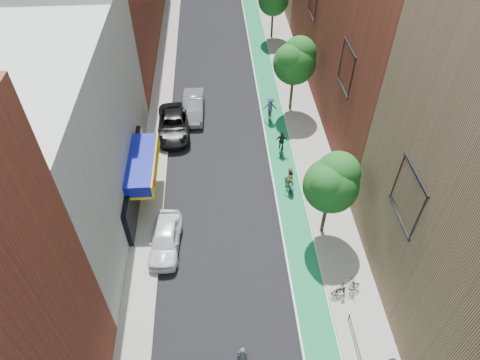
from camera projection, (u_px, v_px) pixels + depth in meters
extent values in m
cube|color=#136E44|center=(270.00, 98.00, 39.79)|extent=(2.00, 68.00, 0.01)
cube|color=gray|center=(161.00, 101.00, 39.27)|extent=(2.00, 68.00, 0.15)
cube|color=gray|center=(296.00, 96.00, 39.86)|extent=(3.00, 68.00, 0.15)
cube|color=silver|center=(55.00, 134.00, 26.34)|extent=(8.00, 20.00, 12.00)
cylinder|color=#332619|center=(324.00, 216.00, 27.32)|extent=(0.24, 0.24, 3.30)
sphere|color=#144C17|center=(331.00, 186.00, 25.41)|extent=(3.36, 3.36, 3.36)
sphere|color=#144C17|center=(338.00, 173.00, 25.14)|extent=(2.64, 2.64, 2.64)
sphere|color=#144C17|center=(328.00, 184.00, 24.85)|extent=(2.40, 2.40, 2.40)
cylinder|color=#332619|center=(291.00, 93.00, 37.23)|extent=(0.24, 0.24, 3.47)
sphere|color=#144C17|center=(294.00, 63.00, 35.22)|extent=(3.53, 3.53, 3.53)
sphere|color=#144C17|center=(299.00, 53.00, 34.92)|extent=(2.77, 2.77, 2.77)
sphere|color=#144C17|center=(292.00, 60.00, 34.64)|extent=(2.52, 2.52, 2.52)
cylinder|color=#332619|center=(272.00, 24.00, 47.29)|extent=(0.24, 0.24, 3.19)
sphere|color=#144C17|center=(273.00, 0.00, 45.44)|extent=(3.25, 3.25, 3.25)
imported|color=white|center=(165.00, 239.00, 27.09)|extent=(2.13, 4.64, 1.54)
imported|color=black|center=(174.00, 125.00, 35.55)|extent=(2.75, 5.81, 1.60)
imported|color=#999BA2|center=(193.00, 106.00, 37.40)|extent=(1.85, 5.01, 1.64)
imported|color=#4D4C54|center=(242.00, 356.00, 21.40)|extent=(0.63, 0.47, 1.58)
imported|color=black|center=(288.00, 184.00, 30.96)|extent=(0.75, 1.75, 1.02)
imported|color=tan|center=(289.00, 177.00, 30.56)|extent=(0.90, 0.76, 1.67)
imported|color=black|center=(281.00, 149.00, 33.92)|extent=(0.88, 1.65, 0.82)
imported|color=black|center=(282.00, 141.00, 33.46)|extent=(1.02, 0.60, 1.63)
imported|color=black|center=(270.00, 115.00, 37.08)|extent=(0.57, 1.59, 0.93)
imported|color=#425E76|center=(270.00, 107.00, 36.59)|extent=(1.24, 0.78, 1.83)
imported|color=black|center=(346.00, 287.00, 24.67)|extent=(1.90, 0.96, 1.10)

